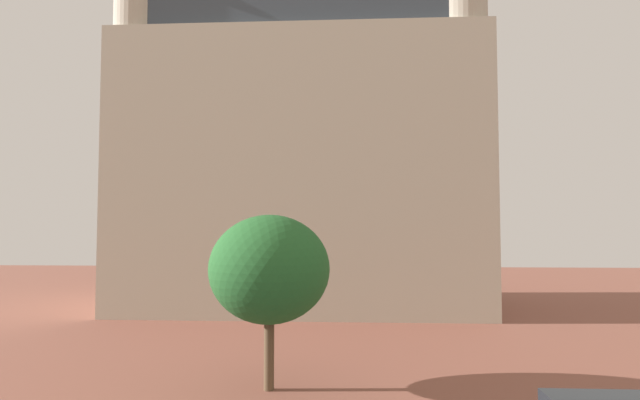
# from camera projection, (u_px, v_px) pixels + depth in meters

# --- Properties ---
(landmark_building) EXTENTS (22.56, 12.55, 32.99)m
(landmark_building) POSITION_uv_depth(u_px,v_px,m) (305.00, 147.00, 35.32)
(landmark_building) COLOR #B2A893
(landmark_building) RESTS_ON ground_plane
(tree_curb_far) EXTENTS (3.85, 3.85, 5.52)m
(tree_curb_far) POSITION_uv_depth(u_px,v_px,m) (269.00, 269.00, 16.78)
(tree_curb_far) COLOR brown
(tree_curb_far) RESTS_ON ground_plane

